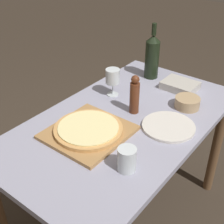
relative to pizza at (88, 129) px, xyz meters
The scene contains 11 objects.
ground_plane 0.83m from the pizza, 73.43° to the left, with size 12.00×12.00×0.00m, color #382D23.
dining_table 0.26m from the pizza, 73.43° to the left, with size 0.76×1.33×0.77m.
cutting_board 0.02m from the pizza, 90.00° to the left, with size 0.35×0.37×0.02m.
pizza is the anchor object (origin of this frame).
wine_bottle 0.72m from the pizza, 97.44° to the left, with size 0.09×0.09×0.34m.
pepper_mill 0.31m from the pizza, 79.33° to the left, with size 0.05×0.05×0.21m.
wine_glass 0.40m from the pizza, 110.88° to the left, with size 0.08×0.08×0.16m.
small_bowl 0.57m from the pizza, 62.95° to the left, with size 0.13×0.13×0.06m.
drinking_tumbler 0.30m from the pizza, 16.98° to the right, with size 0.08×0.08×0.11m.
dinner_plate 0.39m from the pizza, 45.35° to the left, with size 0.26×0.26×0.01m.
food_container 0.68m from the pizza, 79.03° to the left, with size 0.20×0.15×0.04m.
Camera 1 is at (0.76, -1.07, 1.65)m, focal length 50.00 mm.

